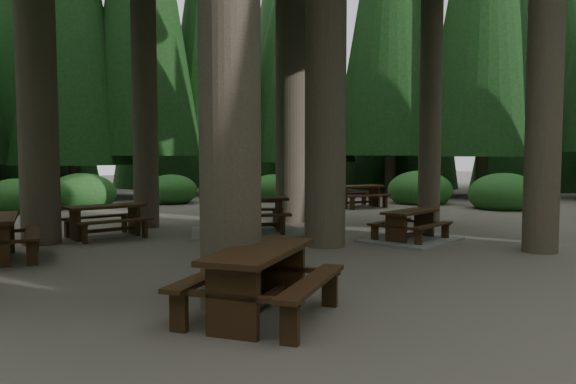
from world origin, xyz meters
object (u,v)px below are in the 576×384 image
picnic_table_e (260,272)px  picnic_table_f (106,216)px  picnic_table_d (358,193)px  picnic_table_c (246,220)px  picnic_table_a (410,231)px

picnic_table_e → picnic_table_f: (-0.11, 7.29, -0.05)m
picnic_table_e → picnic_table_f: 7.29m
picnic_table_d → picnic_table_e: picnic_table_e is taller
picnic_table_c → picnic_table_e: size_ratio=1.29×
picnic_table_a → picnic_table_e: (-5.48, -3.39, 0.33)m
picnic_table_e → picnic_table_a: bearing=-8.1°
picnic_table_e → picnic_table_c: bearing=25.3°
picnic_table_d → picnic_table_e: size_ratio=0.74×
picnic_table_c → picnic_table_d: size_ratio=1.76×
picnic_table_a → picnic_table_e: 6.45m
picnic_table_d → picnic_table_e: (-9.19, -10.03, 0.03)m
picnic_table_f → picnic_table_c: bearing=-26.9°
picnic_table_f → picnic_table_a: bearing=-43.7°
picnic_table_a → picnic_table_e: picnic_table_e is taller
picnic_table_c → picnic_table_f: size_ratio=1.66×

